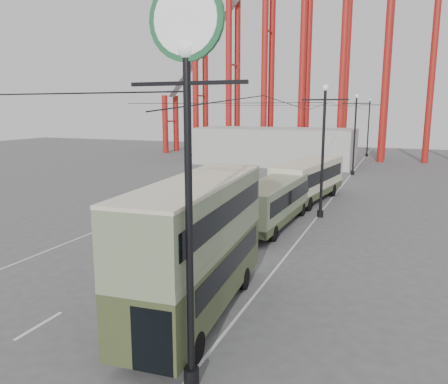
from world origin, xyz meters
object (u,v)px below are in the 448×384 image
at_px(pedestrian, 223,220).
at_px(double_decker_bus, 198,241).
at_px(single_decker_green, 275,200).
at_px(lamp_post_near, 187,101).
at_px(single_decker_cream, 309,179).

bearing_deg(pedestrian, double_decker_bus, 78.87).
bearing_deg(pedestrian, single_decker_green, -157.58).
bearing_deg(lamp_post_near, single_decker_cream, 94.18).
relative_size(lamp_post_near, pedestrian, 6.67).
bearing_deg(single_decker_cream, lamp_post_near, -78.04).
xyz_separation_m(double_decker_bus, pedestrian, (-3.27, 10.53, -2.07)).
relative_size(lamp_post_near, single_decker_cream, 0.97).
height_order(single_decker_cream, pedestrian, single_decker_cream).
relative_size(single_decker_green, single_decker_cream, 0.96).
relative_size(single_decker_green, pedestrian, 6.62).
distance_m(double_decker_bus, pedestrian, 11.22).
distance_m(lamp_post_near, single_decker_cream, 26.91).
height_order(lamp_post_near, double_decker_bus, lamp_post_near).
bearing_deg(double_decker_bus, single_decker_cream, 86.06).
bearing_deg(double_decker_bus, lamp_post_near, -71.81).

